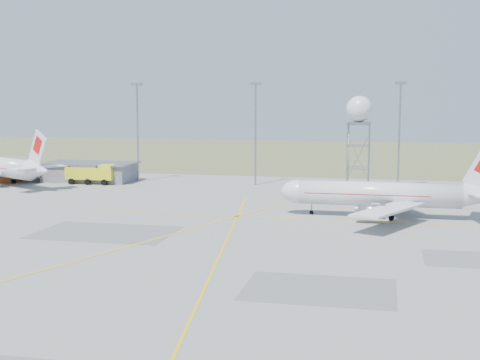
# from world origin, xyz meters

# --- Properties ---
(ground) EXTENTS (400.00, 400.00, 0.00)m
(ground) POSITION_xyz_m (0.00, 0.00, 0.00)
(ground) COLOR gray
(ground) RESTS_ON ground
(grass_strip) EXTENTS (400.00, 120.00, 0.03)m
(grass_strip) POSITION_xyz_m (0.00, 140.00, 0.01)
(grass_strip) COLOR #5A6D3B
(grass_strip) RESTS_ON ground
(building_grey) EXTENTS (19.00, 10.00, 3.90)m
(building_grey) POSITION_xyz_m (-45.00, 64.00, 1.97)
(building_grey) COLOR gray
(building_grey) RESTS_ON ground
(mast_a) EXTENTS (2.20, 0.50, 20.50)m
(mast_a) POSITION_xyz_m (-35.00, 66.00, 12.07)
(mast_a) COLOR gray
(mast_a) RESTS_ON ground
(mast_b) EXTENTS (2.20, 0.50, 20.50)m
(mast_b) POSITION_xyz_m (-10.00, 66.00, 12.07)
(mast_b) COLOR gray
(mast_b) RESTS_ON ground
(mast_c) EXTENTS (2.20, 0.50, 20.50)m
(mast_c) POSITION_xyz_m (18.00, 66.00, 12.07)
(mast_c) COLOR gray
(mast_c) RESTS_ON ground
(airliner_main) EXTENTS (31.98, 31.15, 10.89)m
(airliner_main) POSITION_xyz_m (15.38, 34.30, 3.34)
(airliner_main) COLOR silver
(airliner_main) RESTS_ON ground
(radar_tower) EXTENTS (4.92, 4.92, 17.81)m
(radar_tower) POSITION_xyz_m (10.51, 62.69, 9.99)
(radar_tower) COLOR gray
(radar_tower) RESTS_ON ground
(fire_truck) EXTENTS (9.99, 4.16, 3.97)m
(fire_truck) POSITION_xyz_m (-42.63, 60.01, 1.91)
(fire_truck) COLOR yellow
(fire_truck) RESTS_ON ground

